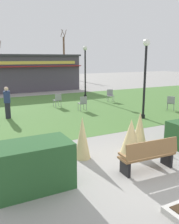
# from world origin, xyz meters

# --- Properties ---
(ground_plane) EXTENTS (80.00, 80.00, 0.00)m
(ground_plane) POSITION_xyz_m (0.00, 0.00, 0.00)
(ground_plane) COLOR #999691
(lawn_patch) EXTENTS (36.00, 12.00, 0.01)m
(lawn_patch) POSITION_xyz_m (0.00, 9.38, 0.00)
(lawn_patch) COLOR #4C7A38
(lawn_patch) RESTS_ON ground_plane
(park_bench) EXTENTS (1.73, 0.62, 0.95)m
(park_bench) POSITION_xyz_m (0.21, -0.04, 0.48)
(park_bench) COLOR olive
(park_bench) RESTS_ON ground_plane
(hedge_left) EXTENTS (1.83, 1.10, 1.17)m
(hedge_left) POSITION_xyz_m (-2.91, 0.57, 0.58)
(hedge_left) COLOR #28562B
(hedge_left) RESTS_ON ground_plane
(ornamental_grass_behind_left) EXTENTS (0.72, 0.72, 1.18)m
(ornamental_grass_behind_left) POSITION_xyz_m (0.57, 1.26, 0.59)
(ornamental_grass_behind_left) COLOR #D1BC7F
(ornamental_grass_behind_left) RESTS_ON ground_plane
(ornamental_grass_behind_right) EXTENTS (0.52, 0.52, 1.36)m
(ornamental_grass_behind_right) POSITION_xyz_m (-1.05, 1.64, 0.68)
(ornamental_grass_behind_right) COLOR #D1BC7F
(ornamental_grass_behind_right) RESTS_ON ground_plane
(ornamental_grass_behind_center) EXTENTS (0.50, 0.50, 1.19)m
(ornamental_grass_behind_center) POSITION_xyz_m (1.55, 2.01, 0.60)
(ornamental_grass_behind_center) COLOR #D1BC7F
(ornamental_grass_behind_center) RESTS_ON ground_plane
(lamppost_mid) EXTENTS (0.36, 0.36, 4.10)m
(lamppost_mid) POSITION_xyz_m (4.12, 4.89, 2.58)
(lamppost_mid) COLOR black
(lamppost_mid) RESTS_ON ground_plane
(lamppost_far) EXTENTS (0.36, 0.36, 4.10)m
(lamppost_far) POSITION_xyz_m (4.59, 12.75, 2.58)
(lamppost_far) COLOR black
(lamppost_far) RESTS_ON ground_plane
(food_kiosk) EXTENTS (9.80, 5.15, 3.49)m
(food_kiosk) POSITION_xyz_m (1.51, 19.79, 1.75)
(food_kiosk) COLOR #47424C
(food_kiosk) RESTS_ON ground_plane
(cafe_chair_west) EXTENTS (0.47, 0.47, 0.89)m
(cafe_chair_west) POSITION_xyz_m (1.10, 9.82, 0.53)
(cafe_chair_west) COLOR gray
(cafe_chair_west) RESTS_ON ground_plane
(cafe_chair_east) EXTENTS (0.62, 0.62, 0.89)m
(cafe_chair_east) POSITION_xyz_m (6.89, 5.65, 0.53)
(cafe_chair_east) COLOR gray
(cafe_chair_east) RESTS_ON ground_plane
(cafe_chair_center) EXTENTS (0.44, 0.44, 0.89)m
(cafe_chair_center) POSITION_xyz_m (2.06, 8.03, 0.53)
(cafe_chair_center) COLOR gray
(cafe_chair_center) RESTS_ON ground_plane
(cafe_chair_north) EXTENTS (0.54, 0.54, 0.89)m
(cafe_chair_north) POSITION_xyz_m (5.25, 9.97, 0.53)
(cafe_chair_north) COLOR gray
(cafe_chair_north) RESTS_ON ground_plane
(person_strolling) EXTENTS (0.34, 0.34, 1.69)m
(person_strolling) POSITION_xyz_m (-2.29, 8.19, 0.86)
(person_strolling) COLOR #23232D
(person_strolling) RESTS_ON ground_plane
(tree_right_bg) EXTENTS (0.91, 0.96, 7.40)m
(tree_right_bg) POSITION_xyz_m (10.12, 31.28, 3.33)
(tree_right_bg) COLOR brown
(tree_right_bg) RESTS_ON ground_plane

